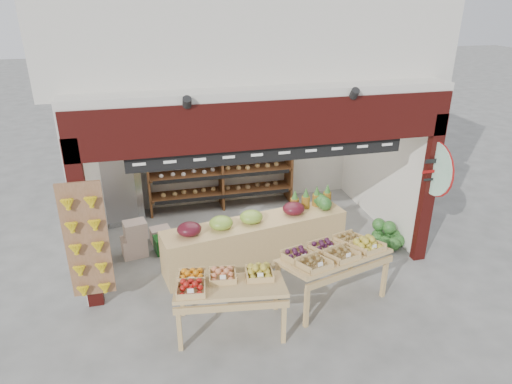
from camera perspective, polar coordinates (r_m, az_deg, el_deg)
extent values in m
plane|color=#60605C|center=(8.60, -0.15, -6.95)|extent=(60.00, 60.00, 0.00)
cube|color=beige|center=(10.06, -3.26, 6.99)|extent=(5.76, 0.18, 3.00)
cube|color=beige|center=(8.37, -20.10, 2.06)|extent=(0.18, 3.38, 3.00)
cube|color=beige|center=(9.46, 15.66, 5.05)|extent=(0.18, 3.38, 3.00)
cube|color=beige|center=(8.09, -1.21, 14.28)|extent=(5.76, 3.38, 0.12)
cube|color=beige|center=(9.06, -2.93, 22.50)|extent=(6.36, 4.60, 2.40)
cube|color=black|center=(6.62, 1.99, 8.51)|extent=(5.70, 0.14, 0.70)
cube|color=black|center=(6.93, -20.69, -4.12)|extent=(0.22, 0.14, 2.65)
cube|color=black|center=(8.20, 20.70, 0.19)|extent=(0.22, 0.14, 2.65)
cube|color=black|center=(6.77, 1.87, 4.89)|extent=(4.20, 0.05, 0.26)
cylinder|color=white|center=(6.79, 2.56, 7.14)|extent=(0.34, 0.05, 0.34)
cube|color=#966444|center=(6.93, -20.39, -5.73)|extent=(0.60, 0.04, 1.80)
cylinder|color=#B4E2C6|center=(7.98, 21.48, 2.74)|extent=(0.04, 0.90, 0.90)
cylinder|color=maroon|center=(7.96, 21.58, 2.68)|extent=(0.01, 0.92, 0.92)
cube|color=brown|center=(9.80, -13.31, 1.72)|extent=(0.05, 0.51, 1.64)
cube|color=brown|center=(9.91, -4.40, 2.56)|extent=(0.05, 0.51, 1.64)
cube|color=brown|center=(10.25, 4.14, 3.29)|extent=(0.05, 0.51, 1.64)
cube|color=brown|center=(10.09, -4.32, 0.10)|extent=(3.08, 0.51, 0.04)
cube|color=brown|center=(9.91, -4.40, 2.56)|extent=(3.08, 0.51, 0.04)
cube|color=brown|center=(9.76, -4.48, 5.09)|extent=(3.08, 0.51, 0.04)
cube|color=brown|center=(9.65, -4.55, 7.12)|extent=(3.08, 0.51, 0.04)
cone|color=olive|center=(9.50, -11.98, 7.29)|extent=(0.32, 0.32, 0.28)
cone|color=olive|center=(9.53, -8.26, 7.62)|extent=(0.32, 0.32, 0.28)
cone|color=olive|center=(9.61, -4.57, 7.92)|extent=(0.32, 0.32, 0.28)
cone|color=olive|center=(9.72, -0.95, 8.17)|extent=(0.32, 0.32, 0.28)
cone|color=olive|center=(9.87, 2.57, 8.39)|extent=(0.32, 0.32, 0.28)
cube|color=#AAADB1|center=(9.68, -16.77, 1.83)|extent=(0.87, 0.87, 1.89)
cube|color=beige|center=(8.56, -14.95, -6.59)|extent=(0.48, 0.41, 0.37)
cube|color=beige|center=(8.40, -14.85, -4.57)|extent=(0.44, 0.38, 0.31)
cube|color=#144C18|center=(8.57, -11.19, -6.37)|extent=(0.46, 0.38, 0.31)
cube|color=beige|center=(8.92, -11.86, -5.25)|extent=(0.42, 0.35, 0.29)
cube|color=tan|center=(7.96, 0.01, -6.26)|extent=(3.30, 1.18, 0.81)
ellipsoid|color=#59141E|center=(7.38, -8.35, -4.62)|extent=(0.40, 0.36, 0.22)
ellipsoid|color=#8CB23F|center=(7.52, -4.39, -3.87)|extent=(0.40, 0.36, 0.22)
ellipsoid|color=#8CB23F|center=(7.69, -0.60, -3.14)|extent=(0.40, 0.36, 0.22)
ellipsoid|color=#59141E|center=(8.01, 4.73, -2.07)|extent=(0.40, 0.36, 0.22)
cylinder|color=olive|center=(8.16, 4.84, -1.52)|extent=(0.15, 0.15, 0.22)
cylinder|color=olive|center=(8.26, 6.22, -1.25)|extent=(0.15, 0.15, 0.22)
cylinder|color=olive|center=(8.36, 7.56, -0.99)|extent=(0.15, 0.15, 0.22)
cylinder|color=olive|center=(8.47, 8.87, -0.73)|extent=(0.15, 0.15, 0.22)
cube|color=tan|center=(6.35, -3.26, -11.73)|extent=(1.60, 1.03, 0.22)
cube|color=tan|center=(6.33, -9.53, -16.84)|extent=(0.07, 0.07, 0.60)
cube|color=tan|center=(6.37, 3.48, -16.18)|extent=(0.07, 0.07, 0.60)
cube|color=tan|center=(6.89, -9.24, -12.94)|extent=(0.07, 0.07, 0.60)
cube|color=tan|center=(6.93, 2.50, -12.37)|extent=(0.07, 0.07, 0.60)
cube|color=tan|center=(7.02, 9.59, -7.93)|extent=(1.76, 1.27, 0.23)
cube|color=tan|center=(6.63, 6.32, -14.23)|extent=(0.07, 0.07, 0.64)
cube|color=tan|center=(7.44, 15.72, -10.42)|extent=(0.07, 0.07, 0.64)
cube|color=tan|center=(7.14, 2.73, -10.98)|extent=(0.07, 0.07, 0.64)
cube|color=tan|center=(7.90, 11.87, -7.84)|extent=(0.07, 0.07, 0.64)
sphere|color=#174518|center=(8.84, 15.81, -6.08)|extent=(0.25, 0.25, 0.25)
sphere|color=#174518|center=(8.97, 17.33, -5.83)|extent=(0.25, 0.25, 0.25)
sphere|color=#174518|center=(9.04, 15.01, -5.28)|extent=(0.25, 0.25, 0.25)
sphere|color=#174518|center=(9.17, 16.49, -5.04)|extent=(0.25, 0.25, 0.25)
sphere|color=#174518|center=(8.90, 16.32, -4.28)|extent=(0.25, 0.25, 0.25)
sphere|color=#174518|center=(8.84, 16.86, -6.23)|extent=(0.25, 0.25, 0.25)
sphere|color=#174518|center=(8.90, 14.89, -5.76)|extent=(0.25, 0.25, 0.25)
sphere|color=#174518|center=(8.95, 15.10, -3.96)|extent=(0.25, 0.25, 0.25)
sphere|color=#174518|center=(9.11, 17.07, -5.31)|extent=(0.25, 0.25, 0.25)
sphere|color=#174518|center=(8.74, 15.42, -6.41)|extent=(0.25, 0.25, 0.25)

